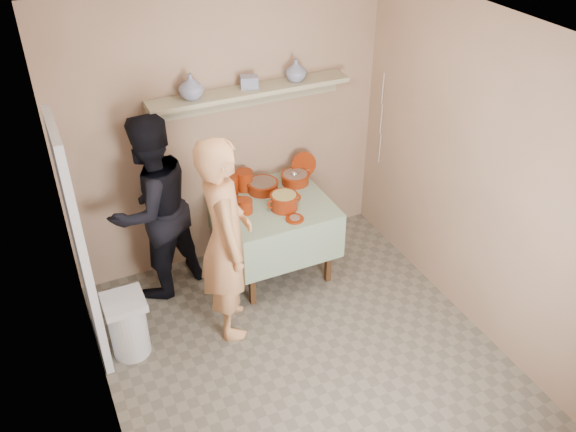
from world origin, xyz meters
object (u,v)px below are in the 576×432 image
person_helper (152,209)px  person_cook (226,240)px  serving_table (274,212)px  trash_bin (128,326)px  cazuela_rice (284,200)px

person_helper → person_cook: bearing=94.0°
person_helper → serving_table: bearing=144.9°
serving_table → person_helper: bearing=169.6°
serving_table → trash_bin: bearing=-161.0°
serving_table → person_cook: bearing=-140.0°
person_cook → cazuela_rice: person_cook is taller
person_helper → serving_table: 1.09m
serving_table → trash_bin: (-1.50, -0.52, -0.36)m
person_helper → cazuela_rice: person_helper is taller
person_cook → trash_bin: (-0.85, 0.03, -0.60)m
trash_bin → cazuela_rice: bearing=13.4°
person_cook → person_helper: bearing=40.1°
serving_table → cazuela_rice: cazuela_rice is taller
person_cook → serving_table: size_ratio=1.83×
person_helper → serving_table: size_ratio=1.76×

